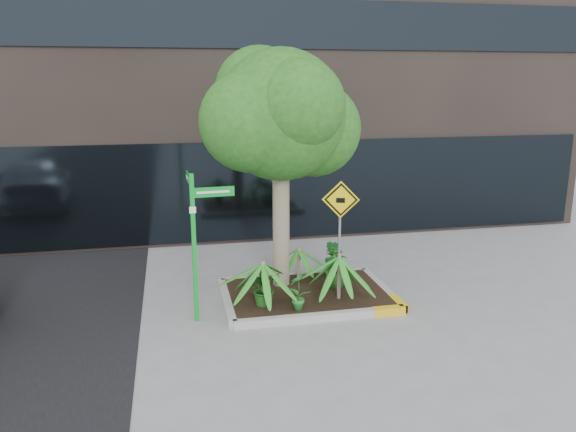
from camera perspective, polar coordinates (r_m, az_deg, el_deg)
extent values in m
plane|color=gray|center=(11.01, 1.27, -9.03)|extent=(80.00, 80.00, 0.00)
cube|color=#9E9E99|center=(12.30, 0.68, -6.17)|extent=(3.20, 0.15, 0.15)
cube|color=#9E9E99|center=(10.32, 3.40, -10.23)|extent=(3.20, 0.15, 0.15)
cube|color=#9E9E99|center=(11.05, -6.26, -8.62)|extent=(0.15, 2.20, 0.15)
cube|color=#9E9E99|center=(11.76, 9.57, -7.32)|extent=(0.15, 2.20, 0.15)
cube|color=gold|center=(10.71, 10.22, -9.50)|extent=(0.60, 0.17, 0.15)
cube|color=black|center=(11.28, 1.92, -7.81)|extent=(3.05, 2.05, 0.06)
cylinder|color=gray|center=(11.25, -0.71, -0.02)|extent=(0.34, 0.34, 3.17)
cylinder|color=gray|center=(11.05, -0.19, 5.87)|extent=(0.60, 0.17, 1.03)
sphere|color=#215117|center=(10.95, -0.74, 10.24)|extent=(2.54, 2.54, 2.54)
sphere|color=#215117|center=(11.44, 2.63, 8.79)|extent=(1.90, 1.90, 1.90)
sphere|color=#215117|center=(10.64, -3.91, 9.54)|extent=(1.90, 1.90, 1.90)
sphere|color=#215117|center=(10.36, 1.12, 11.21)|extent=(1.69, 1.69, 1.69)
sphere|color=#215117|center=(11.39, -2.88, 12.49)|extent=(1.80, 1.80, 1.80)
cylinder|color=gray|center=(10.82, 5.21, -6.11)|extent=(0.07, 0.07, 0.90)
cylinder|color=gray|center=(10.54, -2.53, -6.76)|extent=(0.07, 0.07, 0.85)
cylinder|color=gray|center=(11.91, 1.07, -4.73)|extent=(0.07, 0.07, 0.68)
imported|color=#1C5317|center=(10.53, -2.41, -7.33)|extent=(0.79, 0.79, 0.65)
imported|color=#24641E|center=(11.43, 4.93, -5.25)|extent=(0.63, 0.63, 0.80)
imported|color=#247529|center=(10.28, 1.08, -7.57)|extent=(0.54, 0.54, 0.75)
imported|color=#19561F|center=(12.11, 4.70, -4.19)|extent=(0.55, 0.55, 0.78)
cube|color=#0E9F2A|center=(10.02, -9.51, -3.36)|extent=(0.08, 0.08, 2.70)
cube|color=#0E9F2A|center=(9.82, -7.63, 2.44)|extent=(0.75, 0.08, 0.17)
cube|color=#0E9F2A|center=(10.10, -10.04, 3.77)|extent=(0.08, 0.75, 0.17)
cube|color=white|center=(9.81, -7.62, 2.43)|extent=(0.58, 0.05, 0.04)
cube|color=white|center=(10.10, -10.12, 3.77)|extent=(0.05, 0.58, 0.04)
cube|color=white|center=(9.79, -9.67, 0.60)|extent=(0.12, 0.01, 0.12)
cylinder|color=slate|center=(10.70, 5.24, -2.94)|extent=(0.11, 0.23, 2.10)
cube|color=yellow|center=(10.46, 5.38, 1.68)|extent=(0.68, 0.22, 0.70)
cube|color=black|center=(10.45, 5.40, 1.66)|extent=(0.60, 0.18, 0.63)
cube|color=yellow|center=(10.45, 5.41, 1.66)|extent=(0.51, 0.16, 0.53)
cube|color=black|center=(10.44, 5.36, 1.59)|extent=(0.16, 0.05, 0.09)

